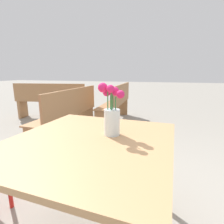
{
  "coord_description": "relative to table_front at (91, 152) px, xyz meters",
  "views": [
    {
      "loc": [
        0.4,
        -0.9,
        1.1
      ],
      "look_at": [
        0.1,
        0.11,
        0.86
      ],
      "focal_mm": 28.0,
      "sensor_mm": 36.0,
      "label": 1
    }
  ],
  "objects": [
    {
      "name": "table_front",
      "position": [
        0.0,
        0.0,
        0.0
      ],
      "size": [
        0.99,
        1.05,
        0.71
      ],
      "color": "tan",
      "rests_on": "ground_plane"
    },
    {
      "name": "bench_far",
      "position": [
        -2.14,
        2.6,
        -0.16
      ],
      "size": [
        1.73,
        0.65,
        0.85
      ],
      "color": "#9E7047",
      "rests_on": "ground_plane"
    },
    {
      "name": "bench_middle",
      "position": [
        -1.02,
        1.51,
        -0.17
      ],
      "size": [
        0.37,
        1.53,
        0.85
      ],
      "color": "#9E7047",
      "rests_on": "ground_plane"
    },
    {
      "name": "bench_near",
      "position": [
        -0.56,
        2.74,
        -0.16
      ],
      "size": [
        0.41,
        1.68,
        0.85
      ],
      "color": "#9E7047",
      "rests_on": "ground_plane"
    },
    {
      "name": "flower_vase",
      "position": [
        0.1,
        0.11,
        0.21
      ],
      "size": [
        0.16,
        0.14,
        0.33
      ],
      "color": "silver",
      "rests_on": "table_front"
    }
  ]
}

